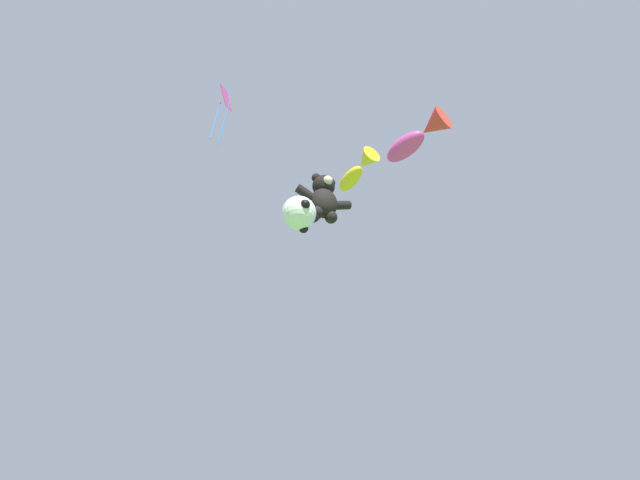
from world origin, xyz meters
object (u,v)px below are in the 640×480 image
teddy_bear_kite (324,198)px  diamond_kite (225,103)px  fish_kite_violet (320,211)px  soccer_ball_kite (299,213)px  fish_kite_magenta (419,136)px  fish_kite_goldfin (358,170)px

teddy_bear_kite → diamond_kite: bearing=179.1°
teddy_bear_kite → fish_kite_violet: (1.21, 2.91, 2.60)m
soccer_ball_kite → fish_kite_violet: bearing=55.8°
teddy_bear_kite → diamond_kite: (-3.72, 0.06, 3.16)m
teddy_bear_kite → fish_kite_magenta: bearing=-41.5°
fish_kite_violet → diamond_kite: bearing=-149.9°
teddy_bear_kite → soccer_ball_kite: 1.50m
teddy_bear_kite → fish_kite_violet: size_ratio=1.14×
fish_kite_violet → diamond_kite: 5.72m
teddy_bear_kite → fish_kite_magenta: size_ratio=0.80×
fish_kite_magenta → fish_kite_goldfin: fish_kite_goldfin is taller
teddy_bear_kite → fish_kite_goldfin: bearing=11.0°
soccer_ball_kite → diamond_kite: diamond_kite is taller
soccer_ball_kite → fish_kite_goldfin: size_ratio=0.53×
fish_kite_magenta → fish_kite_violet: fish_kite_violet is taller
teddy_bear_kite → fish_kite_violet: bearing=67.5°
teddy_bear_kite → diamond_kite: 4.88m
fish_kite_magenta → fish_kite_goldfin: size_ratio=1.17×
teddy_bear_kite → fish_kite_goldfin: fish_kite_goldfin is taller
soccer_ball_kite → diamond_kite: size_ratio=0.38×
fish_kite_violet → fish_kite_magenta: bearing=-75.8°
fish_kite_magenta → diamond_kite: 6.74m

